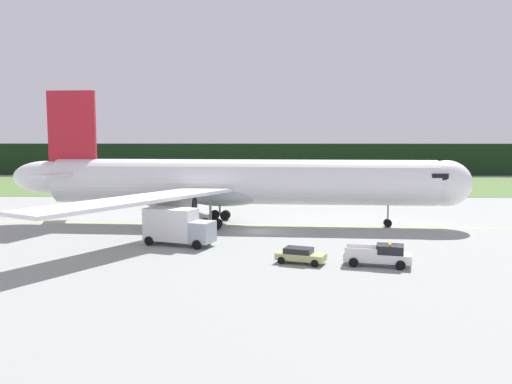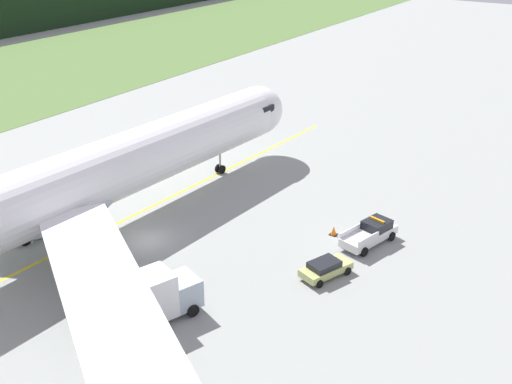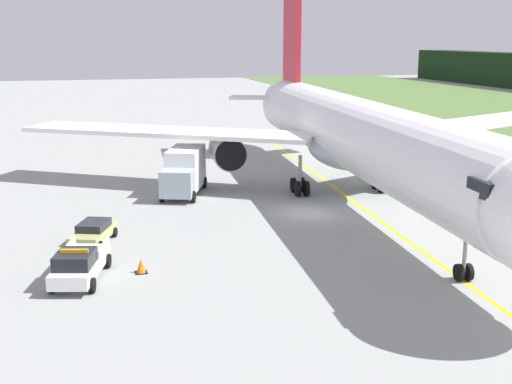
{
  "view_description": "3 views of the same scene",
  "coord_description": "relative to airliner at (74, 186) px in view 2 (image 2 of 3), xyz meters",
  "views": [
    {
      "loc": [
        0.68,
        -58.79,
        10.58
      ],
      "look_at": [
        -0.51,
        3.19,
        4.06
      ],
      "focal_mm": 37.74,
      "sensor_mm": 36.0,
      "label": 1
    },
    {
      "loc": [
        -30.93,
        -31.25,
        24.9
      ],
      "look_at": [
        5.7,
        -7.17,
        4.12
      ],
      "focal_mm": 41.89,
      "sensor_mm": 36.0,
      "label": 2
    },
    {
      "loc": [
        43.33,
        -14.99,
        12.11
      ],
      "look_at": [
        3.06,
        -4.58,
        2.47
      ],
      "focal_mm": 46.91,
      "sensor_mm": 36.0,
      "label": 3
    }
  ],
  "objects": [
    {
      "name": "catering_truck",
      "position": [
        -5.07,
        -12.05,
        -3.16
      ],
      "size": [
        7.26,
        4.59,
        3.73
      ],
      "color": "#A1B1BC",
      "rests_on": "ground"
    },
    {
      "name": "staff_car",
      "position": [
        6.41,
        -19.31,
        -4.33
      ],
      "size": [
        4.41,
        3.03,
        1.3
      ],
      "color": "tan",
      "rests_on": "ground"
    },
    {
      "name": "ops_pickup_truck",
      "position": [
        12.87,
        -20.11,
        -4.13
      ],
      "size": [
        5.7,
        3.23,
        1.94
      ],
      "color": "silver",
      "rests_on": "ground"
    },
    {
      "name": "ground",
      "position": [
        2.89,
        -4.49,
        -5.03
      ],
      "size": [
        320.0,
        320.0,
        0.0
      ],
      "primitive_type": "plane",
      "color": "gray"
    },
    {
      "name": "apron_cone",
      "position": [
        12.41,
        -16.99,
        -4.64
      ],
      "size": [
        0.64,
        0.64,
        0.8
      ],
      "color": "black",
      "rests_on": "ground"
    },
    {
      "name": "airliner",
      "position": [
        0.0,
        0.0,
        0.0
      ],
      "size": [
        54.72,
        50.83,
        15.93
      ],
      "color": "white",
      "rests_on": "ground"
    },
    {
      "name": "taxiway_centerline_main",
      "position": [
        0.73,
        -0.05,
        -5.03
      ],
      "size": [
        71.5,
        5.13,
        0.01
      ],
      "primitive_type": "cube",
      "rotation": [
        0.0,
        0.0,
        -0.07
      ],
      "color": "yellow",
      "rests_on": "ground"
    }
  ]
}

